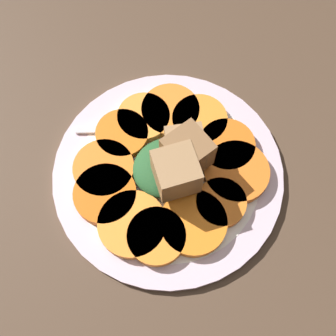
% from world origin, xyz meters
% --- Properties ---
extents(table_slab, '(1.20, 1.20, 0.02)m').
position_xyz_m(table_slab, '(0.00, 0.00, 0.01)').
color(table_slab, '#4C3828').
rests_on(table_slab, ground).
extents(plate, '(0.28, 0.28, 0.01)m').
position_xyz_m(plate, '(0.00, 0.00, 0.03)').
color(plate, silver).
rests_on(plate, table_slab).
extents(carrot_slice_0, '(0.07, 0.07, 0.01)m').
position_xyz_m(carrot_slice_0, '(-0.06, -0.04, 0.04)').
color(carrot_slice_0, orange).
rests_on(carrot_slice_0, plate).
extents(carrot_slice_1, '(0.07, 0.07, 0.01)m').
position_xyz_m(carrot_slice_1, '(-0.03, -0.07, 0.04)').
color(carrot_slice_1, orange).
rests_on(carrot_slice_1, plate).
extents(carrot_slice_2, '(0.07, 0.07, 0.01)m').
position_xyz_m(carrot_slice_2, '(-0.00, -0.08, 0.04)').
color(carrot_slice_2, orange).
rests_on(carrot_slice_2, plate).
extents(carrot_slice_3, '(0.06, 0.06, 0.01)m').
position_xyz_m(carrot_slice_3, '(0.03, -0.06, 0.04)').
color(carrot_slice_3, orange).
rests_on(carrot_slice_3, plate).
extents(carrot_slice_4, '(0.07, 0.07, 0.01)m').
position_xyz_m(carrot_slice_4, '(0.07, -0.03, 0.04)').
color(carrot_slice_4, orange).
rests_on(carrot_slice_4, plate).
extents(carrot_slice_5, '(0.07, 0.07, 0.01)m').
position_xyz_m(carrot_slice_5, '(0.08, -0.00, 0.04)').
color(carrot_slice_5, '#D35E12').
rests_on(carrot_slice_5, plate).
extents(carrot_slice_6, '(0.08, 0.08, 0.01)m').
position_xyz_m(carrot_slice_6, '(0.06, 0.05, 0.04)').
color(carrot_slice_6, orange).
rests_on(carrot_slice_6, plate).
extents(carrot_slice_7, '(0.07, 0.07, 0.01)m').
position_xyz_m(carrot_slice_7, '(0.04, 0.07, 0.04)').
color(carrot_slice_7, orange).
rests_on(carrot_slice_7, plate).
extents(carrot_slice_8, '(0.08, 0.08, 0.01)m').
position_xyz_m(carrot_slice_8, '(-0.00, 0.07, 0.04)').
color(carrot_slice_8, orange).
rests_on(carrot_slice_8, plate).
extents(carrot_slice_9, '(0.06, 0.06, 0.01)m').
position_xyz_m(carrot_slice_9, '(-0.04, 0.06, 0.04)').
color(carrot_slice_9, orange).
rests_on(carrot_slice_9, plate).
extents(carrot_slice_10, '(0.08, 0.08, 0.01)m').
position_xyz_m(carrot_slice_10, '(-0.07, 0.04, 0.04)').
color(carrot_slice_10, orange).
rests_on(carrot_slice_10, plate).
extents(carrot_slice_11, '(0.07, 0.07, 0.01)m').
position_xyz_m(carrot_slice_11, '(-0.08, -0.00, 0.04)').
color(carrot_slice_11, orange).
rests_on(carrot_slice_11, plate).
extents(center_pile, '(0.09, 0.08, 0.07)m').
position_xyz_m(center_pile, '(-0.01, 0.01, 0.06)').
color(center_pile, '#235128').
rests_on(center_pile, plate).
extents(fork, '(0.18, 0.09, 0.00)m').
position_xyz_m(fork, '(-0.01, -0.06, 0.03)').
color(fork, silver).
rests_on(fork, plate).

